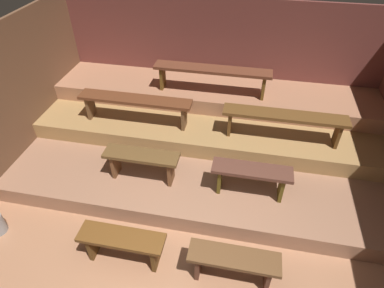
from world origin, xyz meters
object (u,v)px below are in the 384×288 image
(bench_floor_right, at_px, (234,262))
(bench_floor_left, at_px, (122,242))
(bench_middle_left, at_px, (135,102))
(bench_upper_center, at_px, (212,72))
(bench_lower_left, at_px, (142,160))
(bench_lower_right, at_px, (251,175))
(bench_middle_right, at_px, (284,119))

(bench_floor_right, bearing_deg, bench_floor_left, 180.00)
(bench_middle_left, xyz_separation_m, bench_upper_center, (1.17, 0.77, 0.28))
(bench_lower_left, xyz_separation_m, bench_lower_right, (1.59, 0.00, 0.00))
(bench_floor_right, distance_m, bench_lower_left, 1.92)
(bench_floor_left, height_order, bench_lower_right, bench_lower_right)
(bench_floor_left, height_order, bench_middle_left, bench_middle_left)
(bench_middle_right, distance_m, bench_upper_center, 1.49)
(bench_floor_left, xyz_separation_m, bench_lower_left, (-0.11, 1.20, 0.28))
(bench_lower_right, xyz_separation_m, bench_middle_left, (-2.01, 1.02, 0.30))
(bench_floor_right, relative_size, bench_middle_right, 0.56)
(bench_middle_left, bearing_deg, bench_floor_right, -49.50)
(bench_floor_left, relative_size, bench_middle_right, 0.56)
(bench_lower_left, bearing_deg, bench_lower_right, 0.00)
(bench_middle_left, bearing_deg, bench_floor_left, -76.63)
(bench_lower_left, height_order, bench_upper_center, bench_upper_center)
(bench_middle_right, bearing_deg, bench_floor_left, -130.50)
(bench_upper_center, bearing_deg, bench_lower_right, -64.96)
(bench_middle_right, bearing_deg, bench_lower_right, -112.21)
(bench_lower_right, relative_size, bench_middle_right, 0.58)
(bench_floor_right, bearing_deg, bench_middle_right, 76.63)
(bench_middle_left, distance_m, bench_middle_right, 2.42)
(bench_floor_right, xyz_separation_m, bench_middle_left, (-1.89, 2.22, 0.58))
(bench_lower_left, bearing_deg, bench_floor_left, -84.73)
(bench_floor_left, distance_m, bench_lower_left, 1.23)
(bench_lower_right, bearing_deg, bench_lower_left, 180.00)
(bench_floor_left, bearing_deg, bench_middle_left, 103.37)
(bench_lower_left, distance_m, bench_middle_left, 1.14)
(bench_upper_center, bearing_deg, bench_floor_left, -102.15)
(bench_middle_left, bearing_deg, bench_upper_center, 33.25)
(bench_floor_right, bearing_deg, bench_lower_right, 84.73)
(bench_middle_left, relative_size, bench_upper_center, 0.93)
(bench_middle_left, bearing_deg, bench_middle_right, 0.00)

